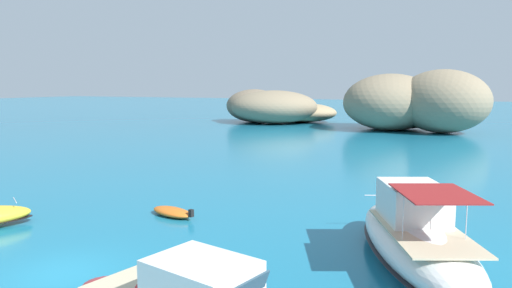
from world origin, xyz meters
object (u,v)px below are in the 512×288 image
object	(u,v)px
islet_large	(404,104)
islet_small	(275,108)
dinghy_tender	(172,212)
motorboat_white	(415,239)

from	to	relation	value
islet_large	islet_small	distance (m)	22.97
islet_large	islet_small	xyz separation A→B (m)	(-22.37, 5.03, -1.28)
islet_small	dinghy_tender	size ratio (longest dim) A/B	7.08
islet_small	motorboat_white	size ratio (longest dim) A/B	1.95
islet_large	dinghy_tender	bearing A→B (deg)	-95.65
islet_small	motorboat_white	xyz separation A→B (m)	(29.11, -58.91, -1.62)
motorboat_white	dinghy_tender	xyz separation A→B (m)	(-11.89, 1.80, -0.77)
islet_large	islet_small	bearing A→B (deg)	167.34
motorboat_white	dinghy_tender	size ratio (longest dim) A/B	3.63
islet_large	dinghy_tender	distance (m)	52.47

